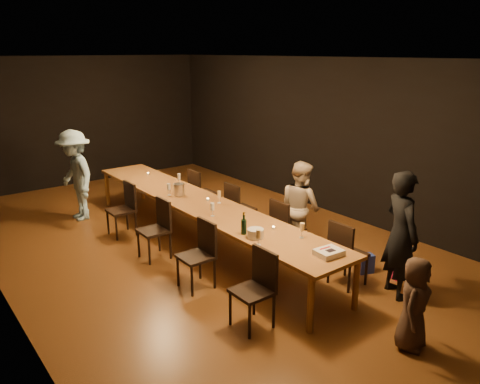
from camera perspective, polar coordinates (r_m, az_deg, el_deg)
ground at (r=7.90m, az=-4.82°, el=-6.38°), size 10.00×10.00×0.00m
room_shell at (r=7.34m, az=-5.22°, el=8.70°), size 6.04×10.04×3.02m
table at (r=7.65m, az=-4.95°, el=-1.55°), size 0.90×6.00×0.75m
chair_right_0 at (r=6.60m, az=13.09°, el=-7.25°), size 0.42×0.42×0.93m
chair_right_1 at (r=7.34m, az=5.86°, el=-4.35°), size 0.42×0.42×0.93m
chair_right_2 at (r=8.19m, az=0.08°, el=-1.97°), size 0.42×0.42×0.93m
chair_right_3 at (r=9.12m, az=-4.55°, el=-0.04°), size 0.42×0.42×0.93m
chair_left_0 at (r=5.50m, az=1.48°, el=-11.92°), size 0.42×0.42×0.93m
chair_left_1 at (r=6.37m, az=-5.42°, el=-7.76°), size 0.42×0.42×0.93m
chair_left_2 at (r=7.34m, az=-10.49°, el=-4.57°), size 0.42×0.42×0.93m
chair_left_3 at (r=8.36m, az=-14.32°, el=-2.11°), size 0.42×0.42×0.93m
woman_birthday at (r=6.37m, az=19.02°, el=-4.92°), size 0.62×0.73×1.69m
woman_tan at (r=7.47m, az=7.38°, el=-1.78°), size 0.62×0.76×1.48m
man_blue at (r=9.31m, az=-19.39°, el=1.91°), size 0.65×1.12×1.72m
child at (r=5.45m, az=20.47°, el=-12.61°), size 0.60×0.50×1.05m
gift_bag_red at (r=7.09m, az=18.91°, el=-8.98°), size 0.24×0.17×0.26m
gift_bag_blue at (r=7.12m, az=15.05°, el=-8.42°), size 0.26×0.22×0.28m
birthday_cake at (r=5.76m, az=10.77°, el=-7.25°), size 0.33×0.28×0.07m
plate_stack at (r=6.16m, az=1.90°, el=-5.06°), size 0.27×0.27×0.12m
champagne_bottle at (r=6.24m, az=0.47°, el=-3.81°), size 0.10×0.10×0.31m
ice_bucket at (r=7.99m, az=-7.44°, el=0.31°), size 0.23×0.23×0.20m
wineglass_0 at (r=5.93m, az=2.25°, el=-5.55°), size 0.06×0.06×0.21m
wineglass_1 at (r=6.20m, az=7.57°, el=-4.66°), size 0.06×0.06×0.21m
wineglass_2 at (r=6.94m, az=-3.39°, el=-2.15°), size 0.06×0.06×0.21m
wineglass_3 at (r=7.53m, az=-2.56°, el=-0.60°), size 0.06×0.06×0.21m
wineglass_4 at (r=8.01m, az=-8.67°, el=0.31°), size 0.06×0.06×0.21m
wineglass_5 at (r=8.64m, az=-7.43°, el=1.59°), size 0.06×0.06×0.21m
tealight_near at (r=6.49m, az=4.09°, el=-4.38°), size 0.05×0.05×0.03m
tealight_mid at (r=7.69m, az=-3.95°, el=-0.92°), size 0.05×0.05×0.03m
tealight_far at (r=9.46m, az=-11.15°, el=2.20°), size 0.05×0.05×0.03m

